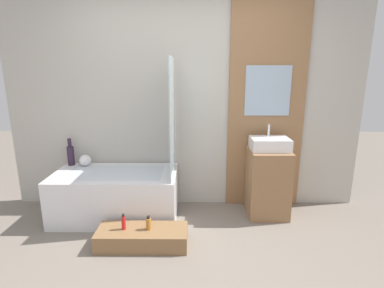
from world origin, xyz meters
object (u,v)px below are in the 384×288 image
(sink, at_px, (270,144))
(bottle_soap_primary, at_px, (124,222))
(bathtub, at_px, (116,195))
(wooden_step_bench, at_px, (142,237))
(vase_tall_dark, at_px, (71,154))
(bottle_soap_secondary, at_px, (149,223))
(vase_round_light, at_px, (85,160))

(sink, bearing_deg, bottle_soap_primary, -155.79)
(bathtub, height_order, sink, sink)
(wooden_step_bench, bearing_deg, vase_tall_dark, 138.96)
(bottle_soap_secondary, bearing_deg, wooden_step_bench, 180.00)
(sink, relative_size, vase_round_light, 3.12)
(sink, distance_m, bottle_soap_primary, 1.77)
(bathtub, relative_size, vase_tall_dark, 4.18)
(bathtub, bearing_deg, vase_tall_dark, 155.57)
(vase_round_light, xyz_separation_m, bottle_soap_secondary, (0.87, -0.83, -0.37))
(bathtub, distance_m, sink, 1.83)
(sink, height_order, bottle_soap_primary, sink)
(bathtub, bearing_deg, bottle_soap_primary, -69.79)
(wooden_step_bench, bearing_deg, bottle_soap_secondary, 0.00)
(vase_tall_dark, height_order, bottle_soap_secondary, vase_tall_dark)
(bathtub, xyz_separation_m, vase_round_light, (-0.41, 0.24, 0.33))
(vase_round_light, height_order, bottle_soap_primary, vase_round_light)
(wooden_step_bench, distance_m, bottle_soap_primary, 0.23)
(wooden_step_bench, distance_m, sink, 1.69)
(bottle_soap_primary, bearing_deg, vase_round_light, 127.28)
(bottle_soap_primary, distance_m, bottle_soap_secondary, 0.24)
(bottle_soap_secondary, bearing_deg, vase_tall_dark, 140.77)
(bathtub, distance_m, wooden_step_bench, 0.72)
(bathtub, xyz_separation_m, bottle_soap_secondary, (0.45, -0.58, -0.04))
(bottle_soap_primary, bearing_deg, bottle_soap_secondary, 0.00)
(bottle_soap_secondary, bearing_deg, sink, 28.07)
(wooden_step_bench, distance_m, vase_round_light, 1.26)
(bathtub, relative_size, sink, 3.23)
(vase_tall_dark, relative_size, vase_round_light, 2.41)
(vase_tall_dark, distance_m, bottle_soap_primary, 1.25)
(sink, bearing_deg, vase_tall_dark, 175.76)
(vase_round_light, relative_size, bottle_soap_primary, 0.86)
(bathtub, bearing_deg, vase_round_light, 149.74)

